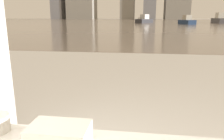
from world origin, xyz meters
TOP-DOWN VIEW (x-y plane):
  - towel_stack at (-0.05, 0.78)m, footprint 0.30×0.19m
  - harbor_water at (0.00, 62.00)m, footprint 180.00×110.00m
  - harbor_boat_0 at (14.70, 44.09)m, footprint 1.82×5.27m
  - harbor_boat_1 at (7.38, 37.06)m, footprint 2.26×4.07m
  - harbor_boat_3 at (0.68, 43.30)m, footprint 3.54×4.51m
  - harbor_boat_4 at (-0.63, 60.99)m, footprint 1.08×2.74m

SIDE VIEW (x-z plane):
  - harbor_water at x=0.00m, z-range 0.00..0.01m
  - harbor_boat_4 at x=-0.63m, z-range -0.14..0.87m
  - harbor_boat_1 at x=7.38m, z-range -0.20..1.24m
  - towel_stack at x=-0.05m, z-range 0.52..0.64m
  - harbor_boat_3 at x=0.68m, z-range -0.23..1.40m
  - harbor_boat_0 at x=14.70m, z-range -0.28..1.69m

